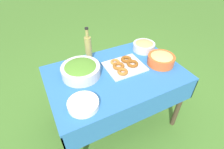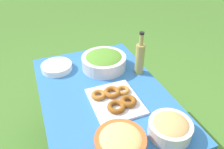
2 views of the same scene
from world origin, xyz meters
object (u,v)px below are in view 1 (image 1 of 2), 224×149
at_px(salad_bowl, 81,70).
at_px(donut_platter, 124,65).
at_px(pasta_bowl, 161,59).
at_px(plate_stack, 83,104).
at_px(bread_bowl, 144,46).
at_px(olive_oil_bottle, 88,47).

height_order(salad_bowl, donut_platter, salad_bowl).
distance_m(pasta_bowl, plate_stack, 0.88).
xyz_separation_m(salad_bowl, bread_bowl, (0.76, 0.11, -0.01)).
distance_m(pasta_bowl, olive_oil_bottle, 0.72).
distance_m(salad_bowl, plate_stack, 0.37).
bearing_deg(donut_platter, plate_stack, -151.02).
bearing_deg(olive_oil_bottle, donut_platter, -50.22).
distance_m(salad_bowl, pasta_bowl, 0.78).
relative_size(pasta_bowl, bread_bowl, 1.10).
xyz_separation_m(pasta_bowl, donut_platter, (-0.35, 0.12, -0.04)).
bearing_deg(olive_oil_bottle, plate_stack, -115.10).
height_order(pasta_bowl, bread_bowl, pasta_bowl).
xyz_separation_m(salad_bowl, olive_oil_bottle, (0.16, 0.23, 0.07)).
bearing_deg(plate_stack, donut_platter, 28.98).
distance_m(salad_bowl, bread_bowl, 0.77).
relative_size(plate_stack, bread_bowl, 1.00).
distance_m(plate_stack, olive_oil_bottle, 0.65).
xyz_separation_m(salad_bowl, donut_platter, (0.41, -0.07, -0.04)).
bearing_deg(pasta_bowl, salad_bowl, 166.32).
bearing_deg(bread_bowl, salad_bowl, -171.91).
relative_size(donut_platter, olive_oil_bottle, 1.07).
height_order(pasta_bowl, plate_stack, pasta_bowl).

